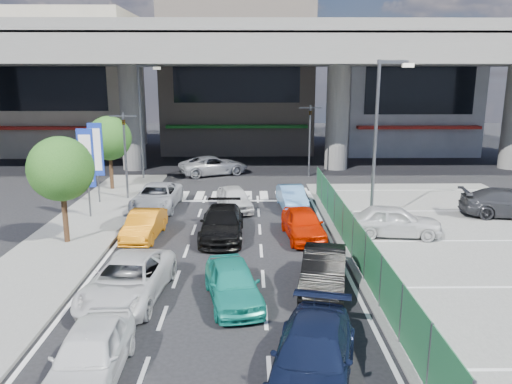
{
  "coord_description": "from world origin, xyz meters",
  "views": [
    {
      "loc": [
        1.11,
        -17.16,
        7.37
      ],
      "look_at": [
        1.42,
        6.14,
        1.84
      ],
      "focal_mm": 35.0,
      "sensor_mm": 36.0,
      "label": 1
    }
  ],
  "objects_px": {
    "taxi_orange_left": "(144,225)",
    "parked_sedan_white": "(394,221)",
    "sedan_white_front_mid": "(234,198)",
    "signboard_near": "(86,161)",
    "wagon_silver_front_left": "(157,197)",
    "sedan_black_mid": "(222,223)",
    "taxi_teal_mid": "(233,283)",
    "traffic_light_right": "(310,123)",
    "tree_near": "(61,169)",
    "traffic_light_left": "(124,134)",
    "street_lamp_right": "(379,131)",
    "van_white_back_left": "(90,354)",
    "taxi_orange_right": "(303,224)",
    "parked_sedan_dgrey": "(510,203)",
    "crossing_wagon_silver": "(214,165)",
    "minivan_navy_back": "(313,356)",
    "sedan_white_mid_left": "(128,280)",
    "traffic_cone": "(370,228)",
    "kei_truck_front_right": "(292,197)",
    "hatch_black_mid_right": "(324,270)",
    "street_lamp_left": "(143,112)",
    "signboard_far": "(96,152)",
    "tree_far": "(109,138)"
  },
  "relations": [
    {
      "from": "hatch_black_mid_right",
      "to": "kei_truck_front_right",
      "type": "bearing_deg",
      "value": 102.21
    },
    {
      "from": "traffic_light_left",
      "to": "street_lamp_right",
      "type": "distance_m",
      "value": 14.68
    },
    {
      "from": "parked_sedan_white",
      "to": "sedan_white_front_mid",
      "type": "bearing_deg",
      "value": 65.0
    },
    {
      "from": "kei_truck_front_right",
      "to": "parked_sedan_dgrey",
      "type": "distance_m",
      "value": 11.48
    },
    {
      "from": "tree_far",
      "to": "sedan_black_mid",
      "type": "xyz_separation_m",
      "value": [
        7.64,
        -9.68,
        -2.7
      ]
    },
    {
      "from": "taxi_orange_right",
      "to": "minivan_navy_back",
      "type": "bearing_deg",
      "value": -100.17
    },
    {
      "from": "signboard_near",
      "to": "wagon_silver_front_left",
      "type": "relative_size",
      "value": 0.95
    },
    {
      "from": "taxi_orange_right",
      "to": "taxi_orange_left",
      "type": "bearing_deg",
      "value": 173.76
    },
    {
      "from": "taxi_teal_mid",
      "to": "kei_truck_front_right",
      "type": "xyz_separation_m",
      "value": [
        2.93,
        11.88,
        -0.05
      ]
    },
    {
      "from": "wagon_silver_front_left",
      "to": "parked_sedan_dgrey",
      "type": "bearing_deg",
      "value": -3.99
    },
    {
      "from": "tree_near",
      "to": "traffic_light_left",
      "type": "bearing_deg",
      "value": 84.29
    },
    {
      "from": "street_lamp_left",
      "to": "minivan_navy_back",
      "type": "relative_size",
      "value": 1.68
    },
    {
      "from": "parked_sedan_dgrey",
      "to": "minivan_navy_back",
      "type": "bearing_deg",
      "value": 147.84
    },
    {
      "from": "minivan_navy_back",
      "to": "sedan_black_mid",
      "type": "bearing_deg",
      "value": 117.7
    },
    {
      "from": "tree_far",
      "to": "wagon_silver_front_left",
      "type": "relative_size",
      "value": 0.97
    },
    {
      "from": "signboard_near",
      "to": "sedan_white_mid_left",
      "type": "bearing_deg",
      "value": -66.24
    },
    {
      "from": "street_lamp_left",
      "to": "signboard_far",
      "type": "bearing_deg",
      "value": -100.31
    },
    {
      "from": "tree_far",
      "to": "parked_sedan_dgrey",
      "type": "distance_m",
      "value": 23.66
    },
    {
      "from": "hatch_black_mid_right",
      "to": "parked_sedan_white",
      "type": "relative_size",
      "value": 0.99
    },
    {
      "from": "taxi_orange_left",
      "to": "sedan_black_mid",
      "type": "height_order",
      "value": "sedan_black_mid"
    },
    {
      "from": "minivan_navy_back",
      "to": "traffic_cone",
      "type": "bearing_deg",
      "value": 83.68
    },
    {
      "from": "taxi_orange_left",
      "to": "taxi_teal_mid",
      "type": "bearing_deg",
      "value": -53.83
    },
    {
      "from": "street_lamp_left",
      "to": "parked_sedan_white",
      "type": "distance_m",
      "value": 19.73
    },
    {
      "from": "taxi_teal_mid",
      "to": "sedan_black_mid",
      "type": "bearing_deg",
      "value": 84.91
    },
    {
      "from": "street_lamp_right",
      "to": "parked_sedan_white",
      "type": "bearing_deg",
      "value": -64.02
    },
    {
      "from": "sedan_white_mid_left",
      "to": "taxi_orange_right",
      "type": "distance_m",
      "value": 9.08
    },
    {
      "from": "minivan_navy_back",
      "to": "sedan_white_mid_left",
      "type": "height_order",
      "value": "same"
    },
    {
      "from": "traffic_light_right",
      "to": "wagon_silver_front_left",
      "type": "xyz_separation_m",
      "value": [
        -9.56,
        -9.11,
        -3.25
      ]
    },
    {
      "from": "taxi_teal_mid",
      "to": "hatch_black_mid_right",
      "type": "xyz_separation_m",
      "value": [
        3.15,
        1.03,
        0.01
      ]
    },
    {
      "from": "parked_sedan_dgrey",
      "to": "parked_sedan_white",
      "type": "bearing_deg",
      "value": 122.27
    },
    {
      "from": "van_white_back_left",
      "to": "sedan_black_mid",
      "type": "xyz_separation_m",
      "value": [
        2.64,
        10.99,
        0.0
      ]
    },
    {
      "from": "hatch_black_mid_right",
      "to": "traffic_light_right",
      "type": "bearing_deg",
      "value": 95.89
    },
    {
      "from": "kei_truck_front_right",
      "to": "traffic_cone",
      "type": "xyz_separation_m",
      "value": [
        3.22,
        -5.08,
        -0.24
      ]
    },
    {
      "from": "crossing_wagon_silver",
      "to": "parked_sedan_dgrey",
      "type": "relative_size",
      "value": 1.01
    },
    {
      "from": "hatch_black_mid_right",
      "to": "sedan_black_mid",
      "type": "bearing_deg",
      "value": 135.33
    },
    {
      "from": "crossing_wagon_silver",
      "to": "parked_sedan_dgrey",
      "type": "bearing_deg",
      "value": -149.69
    },
    {
      "from": "taxi_orange_right",
      "to": "wagon_silver_front_left",
      "type": "height_order",
      "value": "same"
    },
    {
      "from": "minivan_navy_back",
      "to": "taxi_orange_left",
      "type": "bearing_deg",
      "value": 133.4
    },
    {
      "from": "taxi_orange_left",
      "to": "parked_sedan_white",
      "type": "bearing_deg",
      "value": 3.5
    },
    {
      "from": "tree_far",
      "to": "van_white_back_left",
      "type": "distance_m",
      "value": 21.44
    },
    {
      "from": "sedan_white_mid_left",
      "to": "traffic_light_left",
      "type": "bearing_deg",
      "value": 108.76
    },
    {
      "from": "parked_sedan_dgrey",
      "to": "signboard_far",
      "type": "bearing_deg",
      "value": 90.42
    },
    {
      "from": "sedan_black_mid",
      "to": "wagon_silver_front_left",
      "type": "xyz_separation_m",
      "value": [
        -3.9,
        5.07,
        0.0
      ]
    },
    {
      "from": "signboard_near",
      "to": "wagon_silver_front_left",
      "type": "bearing_deg",
      "value": 31.14
    },
    {
      "from": "taxi_orange_left",
      "to": "parked_sedan_dgrey",
      "type": "relative_size",
      "value": 0.76
    },
    {
      "from": "traffic_light_right",
      "to": "street_lamp_right",
      "type": "distance_m",
      "value": 13.13
    },
    {
      "from": "taxi_teal_mid",
      "to": "parked_sedan_white",
      "type": "distance_m",
      "value": 9.83
    },
    {
      "from": "parked_sedan_white",
      "to": "traffic_cone",
      "type": "relative_size",
      "value": 6.49
    },
    {
      "from": "hatch_black_mid_right",
      "to": "taxi_orange_right",
      "type": "xyz_separation_m",
      "value": [
        -0.14,
        5.53,
        0.0
      ]
    },
    {
      "from": "traffic_light_left",
      "to": "parked_sedan_dgrey",
      "type": "relative_size",
      "value": 1.03
    }
  ]
}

